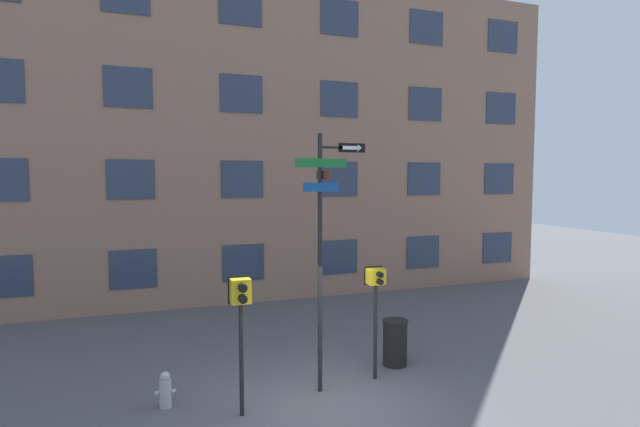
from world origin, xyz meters
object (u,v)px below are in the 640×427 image
fire_hydrant (165,390)px  trash_bin (395,342)px  pedestrian_signal_left (241,306)px  street_sign_pole (323,239)px  pedestrian_signal_right (376,291)px

fire_hydrant → trash_bin: 4.99m
pedestrian_signal_left → fire_hydrant: bearing=148.2°
street_sign_pole → trash_bin: 3.29m
pedestrian_signal_left → trash_bin: pedestrian_signal_left is taller
pedestrian_signal_right → fire_hydrant: (-4.21, 0.13, -1.54)m
pedestrian_signal_left → fire_hydrant: pedestrian_signal_left is taller
street_sign_pole → pedestrian_signal_right: size_ratio=2.14×
fire_hydrant → trash_bin: (4.97, 0.41, 0.19)m
pedestrian_signal_left → trash_bin: (3.70, 1.20, -1.47)m
fire_hydrant → pedestrian_signal_left: bearing=-31.8°
fire_hydrant → pedestrian_signal_right: bearing=-1.8°
fire_hydrant → trash_bin: trash_bin is taller
pedestrian_signal_left → fire_hydrant: size_ratio=3.71×
pedestrian_signal_left → pedestrian_signal_right: size_ratio=1.05×
pedestrian_signal_left → street_sign_pole: bearing=15.4°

